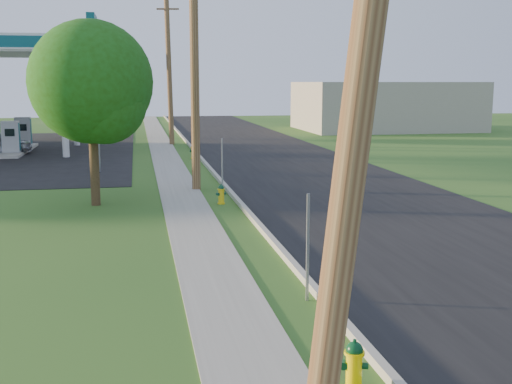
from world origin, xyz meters
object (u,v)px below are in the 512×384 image
Objects in this scene: utility_pole_mid at (194,55)px; hydrant_near at (354,366)px; hydrant_far at (194,151)px; tree_verge at (94,87)px; hydrant_mid at (221,194)px; fuel_pump_ne at (11,143)px; price_pylon at (93,48)px; utility_pole_far at (169,69)px; tree_lot at (77,68)px; fuel_pump_se at (24,137)px.

utility_pole_mid reaches higher than hydrant_near.
tree_verge is at bearing -108.59° from hydrant_far.
hydrant_near is at bearing -90.06° from hydrant_mid.
utility_pole_mid is 12.23× the size of hydrant_far.
fuel_pump_ne is 0.47× the size of price_pylon.
hydrant_near is at bearing -72.19° from fuel_pump_ne.
utility_pole_far is at bearing 80.54° from tree_verge.
utility_pole_mid is 1.65× the size of tree_verge.
hydrant_near is (0.52, -34.34, -4.45)m from utility_pole_far.
utility_pole_mid is 1.27× the size of tree_lot.
fuel_pump_se is 0.41× the size of tree_lot.
hydrant_mid is (9.44, -16.05, -0.40)m from fuel_pump_ne.
utility_pole_mid is at bearing -62.37° from fuel_pump_se.
hydrant_far reaches higher than hydrant_near.
utility_pole_far is 21.53m from hydrant_mid.
fuel_pump_ne is 10.16m from hydrant_far.
utility_pole_far is 13.25× the size of hydrant_near.
fuel_pump_se reaches higher than hydrant_far.
hydrant_near reaches higher than hydrant_mid.
tree_verge is 8.91× the size of hydrant_mid.
price_pylon is at bearing -107.33° from utility_pole_far.
price_pylon is (5.00, -7.50, 4.71)m from fuel_pump_ne.
hydrant_mid is at bearing -79.97° from utility_pole_mid.
tree_lot reaches higher than fuel_pump_ne.
fuel_pump_ne reaches higher than hydrant_near.
hydrant_far is (4.21, 12.51, -3.43)m from tree_verge.
tree_verge is at bearing -74.40° from fuel_pump_se.
fuel_pump_se is (0.00, 4.00, 0.00)m from fuel_pump_ne.
hydrant_near is 13.29m from hydrant_mid.
hydrant_mid is at bearing -91.05° from hydrant_far.
fuel_pump_se is 9.06m from tree_lot.
fuel_pump_ne is at bearing 107.81° from hydrant_near.
fuel_pump_se is 4.79× the size of hydrant_mid.
hydrant_mid is (3.97, -0.46, -3.50)m from tree_verge.
hydrant_mid is 0.83× the size of hydrant_far.
price_pylon is 22.85m from hydrant_near.
utility_pole_far is 14.24× the size of hydrant_mid.
hydrant_mid is (0.54, -21.05, -4.48)m from utility_pole_far.
hydrant_near is 26.26m from hydrant_far.
utility_pole_far reaches higher than hydrant_near.
utility_pole_far is 34.63m from hydrant_near.
fuel_pump_ne is 16.80m from tree_verge.
tree_verge reaches higher than fuel_pump_se.
tree_lot reaches higher than price_pylon.
fuel_pump_ne is at bearing 124.40° from utility_pole_mid.
utility_pole_mid is at bearing -90.00° from utility_pole_far.
fuel_pump_se is (-8.90, 17.00, -4.23)m from utility_pole_mid.
tree_verge is 13.64m from hydrant_far.
hydrant_far is at bearing -17.63° from fuel_pump_ne.
tree_verge is 14.73m from hydrant_near.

